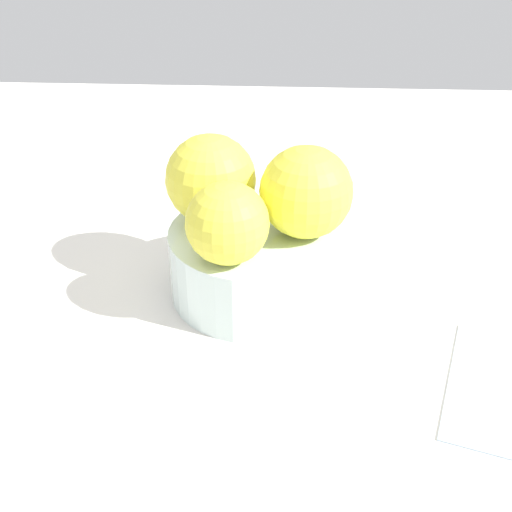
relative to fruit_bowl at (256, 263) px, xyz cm
name	(u,v)px	position (x,y,z in cm)	size (l,w,h in cm)	color
ground_plane	(256,300)	(0.00, 0.00, -3.83)	(110.00, 110.00, 2.00)	silver
fruit_bowl	(256,263)	(0.00, 0.00, 0.00)	(14.45, 14.45, 5.91)	silver
orange_in_bowl_0	(211,179)	(3.79, -1.90, 6.80)	(7.43, 7.43, 7.43)	yellow
orange_in_bowl_1	(306,190)	(-3.94, -0.31, 6.79)	(7.42, 7.42, 7.42)	yellow
orange_in_bowl_2	(227,223)	(1.91, 4.28, 6.24)	(6.31, 6.31, 6.31)	yellow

